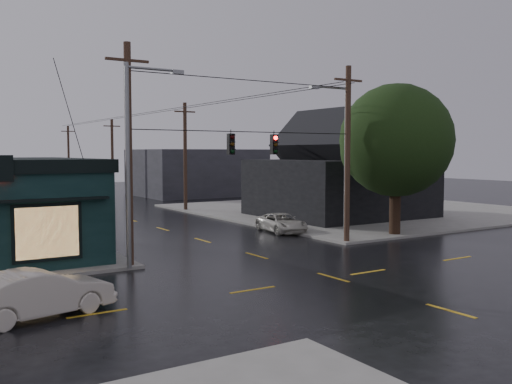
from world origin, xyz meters
TOP-DOWN VIEW (x-y plane):
  - ground_plane at (0.00, 0.00)m, footprint 160.00×160.00m
  - sidewalk_ne at (20.00, 20.00)m, footprint 28.00×28.00m
  - ne_building at (15.00, 17.00)m, footprint 12.60×11.60m
  - corner_tree at (10.99, 7.08)m, footprint 7.04×7.04m
  - utility_pole_nw at (-6.50, 6.50)m, footprint 2.00×0.32m
  - utility_pole_ne at (6.50, 6.50)m, footprint 2.00×0.32m
  - utility_pole_far_a at (6.50, 28.00)m, footprint 2.00×0.32m
  - utility_pole_far_b at (6.50, 48.00)m, footprint 2.00×0.32m
  - utility_pole_far_c at (6.50, 68.00)m, footprint 2.00×0.32m
  - span_signal_assembly at (0.10, 6.50)m, footprint 13.00×0.48m
  - streetlight_nw at (-6.80, 5.80)m, footprint 5.40×0.30m
  - streetlight_ne at (7.00, 7.20)m, footprint 5.40×0.30m
  - bg_building_east at (16.00, 45.00)m, footprint 14.00×12.00m
  - sedan_cream at (-11.67, 0.58)m, footprint 4.91×2.60m
  - suv_silver at (6.00, 12.33)m, footprint 2.62×4.67m

SIDE VIEW (x-z plane):
  - ground_plane at x=0.00m, z-range 0.00..0.00m
  - utility_pole_nw at x=-6.50m, z-range -5.08..5.08m
  - utility_pole_ne at x=6.50m, z-range -5.08..5.08m
  - utility_pole_far_a at x=6.50m, z-range -4.83..4.83m
  - utility_pole_far_b at x=6.50m, z-range -4.58..4.58m
  - utility_pole_far_c at x=6.50m, z-range -4.58..4.58m
  - streetlight_nw at x=-6.80m, z-range -4.58..4.58m
  - streetlight_ne at x=7.00m, z-range -4.58..4.58m
  - sidewalk_ne at x=20.00m, z-range 0.00..0.15m
  - suv_silver at x=6.00m, z-range 0.00..1.23m
  - sedan_cream at x=-11.67m, z-range 0.00..1.54m
  - bg_building_east at x=16.00m, z-range 0.00..5.60m
  - ne_building at x=15.00m, z-range 0.09..8.85m
  - span_signal_assembly at x=0.10m, z-range 5.08..6.31m
  - corner_tree at x=10.99m, z-range 1.29..10.67m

